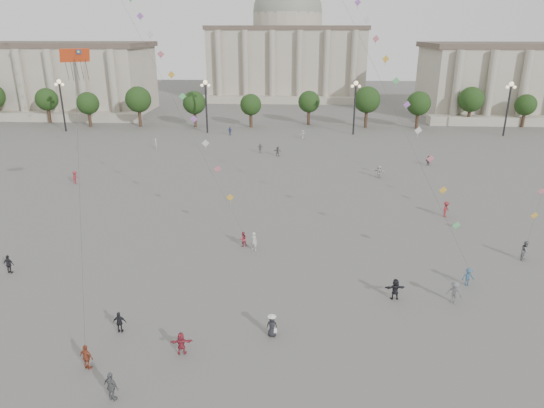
{
  "coord_description": "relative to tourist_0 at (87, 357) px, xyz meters",
  "views": [
    {
      "loc": [
        3.55,
        -28.54,
        20.24
      ],
      "look_at": [
        1.43,
        12.0,
        5.55
      ],
      "focal_mm": 32.0,
      "sensor_mm": 36.0,
      "label": 1
    }
  ],
  "objects": [
    {
      "name": "person_crowd_7",
      "position": [
        24.84,
        43.15,
        0.04
      ],
      "size": [
        1.7,
        1.38,
        1.82
      ],
      "primitive_type": "imported",
      "rotation": [
        0.0,
        0.0,
        2.56
      ],
      "color": "beige",
      "rests_on": "ground"
    },
    {
      "name": "person_crowd_9",
      "position": [
        33.71,
        50.47,
        -0.11
      ],
      "size": [
        1.47,
        1.03,
        1.53
      ],
      "primitive_type": "imported",
      "rotation": [
        0.0,
        0.0,
        0.46
      ],
      "color": "#222228",
      "rests_on": "ground"
    },
    {
      "name": "person_crowd_8",
      "position": [
        30.06,
        27.96,
        0.05
      ],
      "size": [
        1.29,
        1.36,
        1.85
      ],
      "primitive_type": "imported",
      "rotation": [
        0.0,
        0.0,
        0.89
      ],
      "color": "maroon",
      "rests_on": "ground"
    },
    {
      "name": "kite_flyer_2",
      "position": [
        34.26,
        17.19,
        0.06
      ],
      "size": [
        1.11,
        1.15,
        1.87
      ],
      "primitive_type": "imported",
      "rotation": [
        0.0,
        0.0,
        0.93
      ],
      "color": "slate",
      "rests_on": "ground"
    },
    {
      "name": "person_crowd_4",
      "position": [
        14.07,
        69.31,
        -0.07
      ],
      "size": [
        1.26,
        1.49,
        1.61
      ],
      "primitive_type": "imported",
      "rotation": [
        0.0,
        0.0,
        4.09
      ],
      "color": "silver",
      "rests_on": "ground"
    },
    {
      "name": "person_crowd_3",
      "position": [
        20.92,
        9.54,
        0.0
      ],
      "size": [
        1.67,
        0.69,
        1.75
      ],
      "primitive_type": "imported",
      "rotation": [
        0.0,
        0.0,
        3.25
      ],
      "color": "black",
      "rests_on": "ground"
    },
    {
      "name": "person_crowd_13",
      "position": [
        8.97,
        18.0,
        0.06
      ],
      "size": [
        0.81,
        0.71,
        1.87
      ],
      "primitive_type": "imported",
      "rotation": [
        0.0,
        0.0,
        2.67
      ],
      "color": "#BABAB6",
      "rests_on": "ground"
    },
    {
      "name": "tourist_4",
      "position": [
        0.69,
        3.98,
        -0.07
      ],
      "size": [
        0.96,
        0.46,
        1.6
      ],
      "primitive_type": "imported",
      "rotation": [
        0.0,
        0.0,
        3.21
      ],
      "color": "black",
      "rests_on": "ground"
    },
    {
      "name": "hat_person",
      "position": [
        11.44,
        4.09,
        -0.02
      ],
      "size": [
        0.82,
        0.6,
        1.69
      ],
      "color": "black",
      "rests_on": "ground"
    },
    {
      "name": "tourist_2",
      "position": [
        5.59,
        1.82,
        -0.08
      ],
      "size": [
        1.52,
        0.68,
        1.59
      ],
      "primitive_type": "imported",
      "rotation": [
        0.0,
        0.0,
        3.29
      ],
      "color": "#9D2A3B",
      "rests_on": "ground"
    },
    {
      "name": "person_crowd_16",
      "position": [
        6.62,
        57.19,
        -0.04
      ],
      "size": [
        1.03,
        0.56,
        1.66
      ],
      "primitive_type": "imported",
      "rotation": [
        0.0,
        0.0,
        0.16
      ],
      "color": "slate",
      "rests_on": "ground"
    },
    {
      "name": "tree_row",
      "position": [
        9.39,
        81.91,
        4.52
      ],
      "size": [
        137.12,
        5.12,
        8.0
      ],
      "color": "#35261A",
      "rests_on": "ground"
    },
    {
      "name": "tourist_0",
      "position": [
        0.0,
        0.0,
        0.0
      ],
      "size": [
        1.11,
        0.77,
        1.74
      ],
      "primitive_type": "imported",
      "rotation": [
        0.0,
        0.0,
        2.76
      ],
      "color": "brown",
      "rests_on": "ground"
    },
    {
      "name": "ground",
      "position": [
        9.39,
        3.91,
        -0.87
      ],
      "size": [
        360.0,
        360.0,
        0.0
      ],
      "primitive_type": "plane",
      "color": "#5A5755",
      "rests_on": "ground"
    },
    {
      "name": "person_crowd_0",
      "position": [
        -0.62,
        71.85,
        -0.04
      ],
      "size": [
        1.04,
        0.86,
        1.66
      ],
      "primitive_type": "imported",
      "rotation": [
        0.0,
        0.0,
        0.55
      ],
      "color": "navy",
      "rests_on": "ground"
    },
    {
      "name": "person_crowd_10",
      "position": [
        -12.34,
        59.59,
        0.03
      ],
      "size": [
        0.7,
        0.78,
        1.8
      ],
      "primitive_type": "imported",
      "rotation": [
        0.0,
        0.0,
        2.09
      ],
      "color": "#B9B9B5",
      "rests_on": "ground"
    },
    {
      "name": "person_crowd_12",
      "position": [
        9.74,
        55.17,
        -0.07
      ],
      "size": [
        1.55,
        0.78,
        1.6
      ],
      "primitive_type": "imported",
      "rotation": [
        0.0,
        0.0,
        2.92
      ],
      "color": "#5A595D",
      "rests_on": "ground"
    },
    {
      "name": "kite_flyer_1",
      "position": [
        27.41,
        12.03,
        -0.08
      ],
      "size": [
        1.1,
        0.72,
        1.59
      ],
      "primitive_type": "imported",
      "rotation": [
        0.0,
        0.0,
        0.13
      ],
      "color": "#325272",
      "rests_on": "ground"
    },
    {
      "name": "kite_flyer_0",
      "position": [
        7.81,
        18.84,
        -0.11
      ],
      "size": [
        0.93,
        0.85,
        1.53
      ],
      "primitive_type": "imported",
      "rotation": [
        0.0,
        0.0,
        3.61
      ],
      "color": "#9E2B3C",
      "rests_on": "ground"
    },
    {
      "name": "tourist_1",
      "position": [
        -12.07,
        12.16,
        -0.01
      ],
      "size": [
        1.06,
        0.59,
        1.72
      ],
      "primitive_type": "imported",
      "rotation": [
        0.0,
        0.0,
        2.97
      ],
      "color": "#242328",
      "rests_on": "ground"
    },
    {
      "name": "lamp_post_mid_east",
      "position": [
        24.39,
        73.91,
        6.48
      ],
      "size": [
        2.0,
        0.9,
        10.65
      ],
      "color": "#262628",
      "rests_on": "ground"
    },
    {
      "name": "lamp_post_far_west",
      "position": [
        -35.61,
        73.91,
        6.48
      ],
      "size": [
        2.0,
        0.9,
        10.65
      ],
      "color": "#262628",
      "rests_on": "ground"
    },
    {
      "name": "dragon_kite",
      "position": [
        -4.19,
        13.26,
        16.59
      ],
      "size": [
        3.19,
        7.55,
        21.86
      ],
      "color": "red",
      "rests_on": "ground"
    },
    {
      "name": "person_crowd_6",
      "position": [
        25.41,
        9.17,
        0.06
      ],
      "size": [
        1.39,
        1.2,
        1.87
      ],
      "primitive_type": "imported",
      "rotation": [
        0.0,
        0.0,
        5.77
      ],
      "color": "#5D5E62",
      "rests_on": "ground"
    },
    {
      "name": "tourist_3",
      "position": [
        2.56,
        -2.6,
        0.06
      ],
      "size": [
        1.18,
        0.9,
        1.86
      ],
      "primitive_type": "imported",
      "rotation": [
        0.0,
        0.0,
        2.67
      ],
      "color": "#595A5D",
      "rests_on": "ground"
    },
    {
      "name": "lamp_post_mid_west",
      "position": [
        -5.61,
        73.91,
        6.48
      ],
      "size": [
        2.0,
        0.9,
        10.65
      ],
      "color": "#262628",
      "rests_on": "ground"
    },
    {
      "name": "lamp_post_far_east",
      "position": [
        54.39,
        73.91,
        6.48
      ],
      "size": [
        2.0,
        0.9,
        10.65
      ],
      "color": "#262628",
      "rests_on": "ground"
    },
    {
      "name": "person_crowd_17",
      "position": [
        -17.67,
        38.2,
        0.02
      ],
      "size": [
        0.78,
        1.22,
        1.78
      ],
      "primitive_type": "imported",
      "rotation": [
        0.0,
        0.0,
        1.46
      ],
      "color": "maroon",
      "rests_on": "ground"
    },
    {
      "name": "hall_central",
      "position": [
        9.39,
        133.13,
        13.36
      ],
      "size": [
        48.3,
        34.3,
        35.5
      ],
      "color": "#A99D8D",
      "rests_on": "ground"
    }
  ]
}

